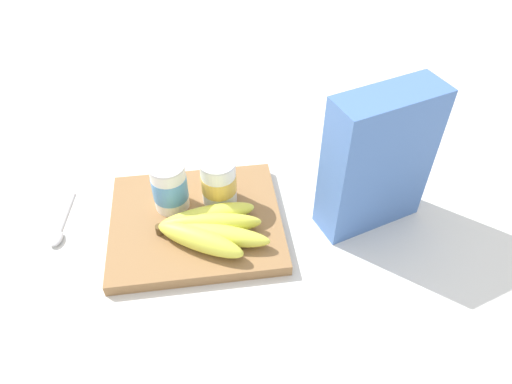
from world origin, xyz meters
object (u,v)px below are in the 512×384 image
Objects in this scene: cutting_board at (196,222)px; yogurt_cup_back at (219,182)px; cereal_box at (377,161)px; spoon at (60,227)px; yogurt_cup_front at (170,186)px; banana_bunch at (208,228)px.

yogurt_cup_back is at bearing 40.98° from cutting_board.
cutting_board is 1.15× the size of cereal_box.
spoon is at bearing 157.96° from cereal_box.
cutting_board is 3.15× the size of yogurt_cup_front.
yogurt_cup_front is 1.04× the size of yogurt_cup_back.
yogurt_cup_front is at bearing 135.59° from cutting_board.
yogurt_cup_front is at bearing 125.98° from banana_bunch.
yogurt_cup_back reaches higher than spoon.
cereal_box is at bearing -11.93° from yogurt_cup_back.
yogurt_cup_back is at bearing 72.57° from banana_bunch.
yogurt_cup_front is 0.48× the size of banana_bunch.
cereal_box reaches higher than cutting_board.
yogurt_cup_back reaches higher than banana_bunch.
yogurt_cup_back is (0.09, 0.00, -0.00)m from yogurt_cup_front.
yogurt_cup_back is at bearing 150.31° from cereal_box.
cutting_board is at bearing 114.92° from banana_bunch.
banana_bunch reaches higher than spoon.
cereal_box reaches higher than banana_bunch.
cutting_board is 0.33m from cereal_box.
cutting_board is 3.29× the size of yogurt_cup_back.
cutting_board is at bearing -44.41° from yogurt_cup_front.
cereal_box is at bearing -8.73° from yogurt_cup_front.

